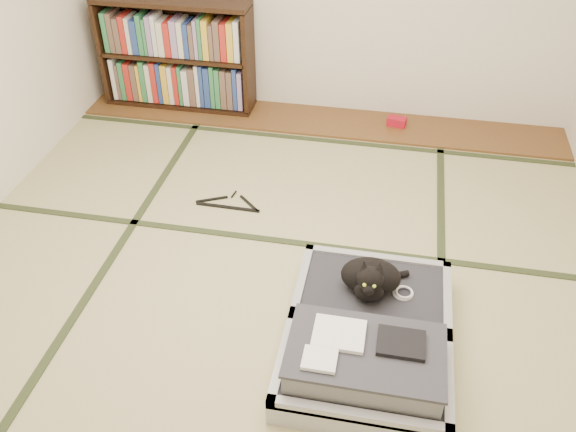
# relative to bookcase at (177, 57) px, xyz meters

# --- Properties ---
(floor) EXTENTS (4.50, 4.50, 0.00)m
(floor) POSITION_rel_bookcase_xyz_m (1.24, -2.07, -0.45)
(floor) COLOR tan
(floor) RESTS_ON ground
(wood_strip) EXTENTS (4.00, 0.50, 0.02)m
(wood_strip) POSITION_rel_bookcase_xyz_m (1.24, -0.07, -0.44)
(wood_strip) COLOR brown
(wood_strip) RESTS_ON ground
(red_item) EXTENTS (0.16, 0.12, 0.07)m
(red_item) POSITION_rel_bookcase_xyz_m (1.88, -0.04, -0.40)
(red_item) COLOR #B10E22
(red_item) RESTS_ON wood_strip
(room_shell) EXTENTS (4.50, 4.50, 4.50)m
(room_shell) POSITION_rel_bookcase_xyz_m (1.24, -2.07, 1.01)
(room_shell) COLOR white
(room_shell) RESTS_ON ground
(tatami_borders) EXTENTS (4.00, 4.50, 0.01)m
(tatami_borders) POSITION_rel_bookcase_xyz_m (1.24, -1.58, -0.45)
(tatami_borders) COLOR #2D381E
(tatami_borders) RESTS_ON ground
(bookcase) EXTENTS (1.28, 0.29, 0.92)m
(bookcase) POSITION_rel_bookcase_xyz_m (0.00, 0.00, 0.00)
(bookcase) COLOR black
(bookcase) RESTS_ON wood_strip
(suitcase) EXTENTS (0.84, 1.11, 0.33)m
(suitcase) POSITION_rel_bookcase_xyz_m (1.85, -2.48, -0.34)
(suitcase) COLOR #B4B4B9
(suitcase) RESTS_ON floor
(cat) EXTENTS (0.37, 0.37, 0.30)m
(cat) POSITION_rel_bookcase_xyz_m (1.83, -2.20, -0.18)
(cat) COLOR black
(cat) RESTS_ON suitcase
(cable_coil) EXTENTS (0.12, 0.12, 0.03)m
(cable_coil) POSITION_rel_bookcase_xyz_m (2.01, -2.17, -0.28)
(cable_coil) COLOR white
(cable_coil) RESTS_ON suitcase
(hanger) EXTENTS (0.46, 0.21, 0.01)m
(hanger) POSITION_rel_bookcase_xyz_m (0.80, -1.36, -0.44)
(hanger) COLOR black
(hanger) RESTS_ON floor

